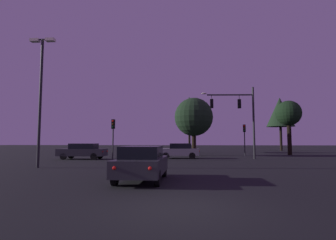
% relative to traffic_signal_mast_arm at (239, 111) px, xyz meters
% --- Properties ---
extents(ground_plane, '(168.00, 168.00, 0.00)m').
position_rel_traffic_signal_mast_arm_xyz_m(ground_plane, '(-5.21, 5.25, -4.68)').
color(ground_plane, black).
rests_on(ground_plane, ground).
extents(traffic_signal_mast_arm, '(5.22, 0.59, 7.10)m').
position_rel_traffic_signal_mast_arm_xyz_m(traffic_signal_mast_arm, '(0.00, 0.00, 0.00)').
color(traffic_signal_mast_arm, '#232326').
rests_on(traffic_signal_mast_arm, ground).
extents(traffic_light_corner_left, '(0.36, 0.38, 3.74)m').
position_rel_traffic_signal_mast_arm_xyz_m(traffic_light_corner_left, '(1.66, 5.90, -2.01)').
color(traffic_light_corner_left, '#232326').
rests_on(traffic_light_corner_left, ground).
extents(traffic_light_corner_right, '(0.31, 0.36, 3.80)m').
position_rel_traffic_signal_mast_arm_xyz_m(traffic_light_corner_right, '(-12.09, -2.06, -1.97)').
color(traffic_light_corner_right, '#232326').
rests_on(traffic_light_corner_right, ground).
extents(car_nearside_lane, '(1.89, 4.30, 1.52)m').
position_rel_traffic_signal_mast_arm_xyz_m(car_nearside_lane, '(-7.03, -14.59, -3.88)').
color(car_nearside_lane, '#232328').
rests_on(car_nearside_lane, ground).
extents(car_crossing_left, '(4.65, 1.86, 1.52)m').
position_rel_traffic_signal_mast_arm_xyz_m(car_crossing_left, '(-15.29, -1.36, -3.88)').
color(car_crossing_left, '#232328').
rests_on(car_crossing_left, ground).
extents(car_crossing_right, '(4.03, 1.82, 1.52)m').
position_rel_traffic_signal_mast_arm_xyz_m(car_crossing_right, '(-5.94, 0.58, -3.89)').
color(car_crossing_right, gray).
rests_on(car_crossing_right, ground).
extents(parking_lot_lamp_post, '(1.70, 0.36, 8.71)m').
position_rel_traffic_signal_mast_arm_xyz_m(parking_lot_lamp_post, '(-14.88, -9.57, 0.78)').
color(parking_lot_lamp_post, '#232326').
rests_on(parking_lot_lamp_post, ground).
extents(tree_behind_sign, '(4.94, 4.94, 9.85)m').
position_rel_traffic_signal_mast_arm_xyz_m(tree_behind_sign, '(11.87, 23.61, 2.42)').
color(tree_behind_sign, black).
rests_on(tree_behind_sign, ground).
extents(tree_left_far, '(4.70, 4.70, 7.06)m').
position_rel_traffic_signal_mast_arm_xyz_m(tree_left_far, '(-4.38, 5.95, 0.01)').
color(tree_left_far, black).
rests_on(tree_left_far, ground).
extents(tree_center_horizon, '(3.20, 3.20, 6.93)m').
position_rel_traffic_signal_mast_arm_xyz_m(tree_center_horizon, '(7.73, 8.26, 0.55)').
color(tree_center_horizon, black).
rests_on(tree_center_horizon, ground).
extents(tree_right_cluster, '(4.15, 4.15, 8.57)m').
position_rel_traffic_signal_mast_arm_xyz_m(tree_right_cluster, '(-4.92, 14.03, 1.73)').
color(tree_right_cluster, black).
rests_on(tree_right_cluster, ground).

